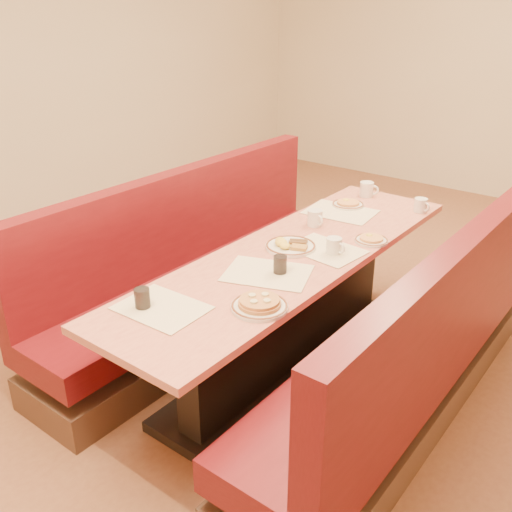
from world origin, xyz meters
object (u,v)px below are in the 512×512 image
Objects in this scene: coffee_mug_a at (334,246)px; coffee_mug_d at (367,189)px; soda_tumbler_near at (142,298)px; booth_left at (200,278)px; coffee_mug_c at (421,205)px; diner_table at (293,311)px; coffee_mug_b at (315,218)px; booth_right at (413,358)px; pancake_plate at (260,305)px; soda_tumbler_mid at (280,265)px; eggs_plate at (290,246)px.

coffee_mug_a is 0.90× the size of coffee_mug_d.
coffee_mug_d is at bearing 88.59° from soda_tumbler_near.
booth_left reaches higher than coffee_mug_c.
diner_table is 21.71× the size of coffee_mug_c.
booth_right is at bearing -0.45° from coffee_mug_b.
pancake_plate is 2.73× the size of soda_tumbler_mid.
soda_tumbler_mid reaches higher than eggs_plate.
coffee_mug_b is (-0.35, 1.01, 0.03)m from pancake_plate.
pancake_plate reaches higher than diner_table.
diner_table is at bearing 110.29° from pancake_plate.
coffee_mug_a is (-0.04, 0.72, 0.03)m from pancake_plate.
diner_table is 0.73m from booth_right.
booth_left is 9.65× the size of pancake_plate.
eggs_plate is at bearing 178.28° from booth_right.
soda_tumbler_mid is (0.23, -1.37, -0.01)m from coffee_mug_d.
coffee_mug_c is 1.19× the size of soda_tumbler_near.
coffee_mug_c is (-0.45, 1.03, 0.43)m from booth_right.
diner_table is 20.86× the size of coffee_mug_a.
eggs_plate is 2.24× the size of coffee_mug_b.
eggs_plate is 0.39m from coffee_mug_b.
coffee_mug_b is 0.70m from soda_tumbler_mid.
pancake_plate is at bearing -68.58° from soda_tumbler_mid.
booth_right reaches higher than soda_tumbler_mid.
coffee_mug_c is at bearing 71.83° from eggs_plate.
soda_tumbler_mid is (0.28, 0.66, -0.00)m from soda_tumbler_near.
diner_table is 1.15m from coffee_mug_c.
coffee_mug_d is at bearing 61.77° from booth_left.
soda_tumbler_near is (-0.07, -1.33, -0.00)m from coffee_mug_b.
coffee_mug_d is (-0.02, 0.70, 0.00)m from coffee_mug_b.
soda_tumbler_near reaches higher than coffee_mug_c.
pancake_plate is 2.68× the size of soda_tumbler_near.
soda_tumbler_near reaches higher than diner_table.
soda_tumbler_mid reaches higher than diner_table.
coffee_mug_d is at bearing -169.38° from coffee_mug_c.
coffee_mug_d reaches higher than soda_tumbler_near.
coffee_mug_c is at bearing 76.41° from soda_tumbler_near.
eggs_plate is 0.32m from soda_tumbler_mid.
pancake_plate is at bearing -66.65° from eggs_plate.
soda_tumbler_mid is at bearing -78.70° from coffee_mug_c.
diner_table is 0.40m from eggs_plate.
coffee_mug_b is at bearing 107.85° from soda_tumbler_mid.
coffee_mug_d is (0.59, 1.10, 0.44)m from booth_left.
diner_table is 1.04m from soda_tumbler_near.
booth_left is 1.46m from booth_right.
booth_right reaches higher than diner_table.
pancake_plate is at bearing -75.45° from coffee_mug_a.
soda_tumbler_near is at bearing -98.54° from eggs_plate.
coffee_mug_b is 0.94× the size of coffee_mug_d.
coffee_mug_a is 1.04× the size of coffee_mug_c.
soda_tumbler_mid is (0.14, -0.29, 0.03)m from eggs_plate.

